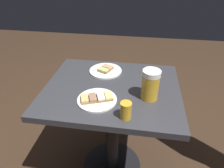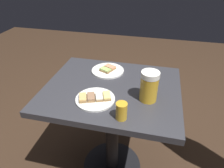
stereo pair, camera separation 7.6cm
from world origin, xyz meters
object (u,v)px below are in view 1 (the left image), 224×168
object	(u,v)px
plate_near	(97,99)
beer_glass_small	(126,110)
plate_far	(106,70)
beer_mug	(150,84)

from	to	relation	value
plate_near	beer_glass_small	distance (m)	0.20
beer_glass_small	plate_near	bearing A→B (deg)	146.08
plate_near	beer_glass_small	bearing A→B (deg)	-33.92
plate_far	beer_mug	bearing A→B (deg)	-40.93
plate_near	beer_mug	bearing A→B (deg)	14.95
plate_near	plate_far	distance (m)	0.32
beer_glass_small	beer_mug	bearing A→B (deg)	58.79
plate_far	beer_mug	size ratio (longest dim) A/B	1.28
plate_far	beer_glass_small	bearing A→B (deg)	-67.80
plate_far	beer_mug	xyz separation A→B (m)	(0.29, -0.25, 0.08)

